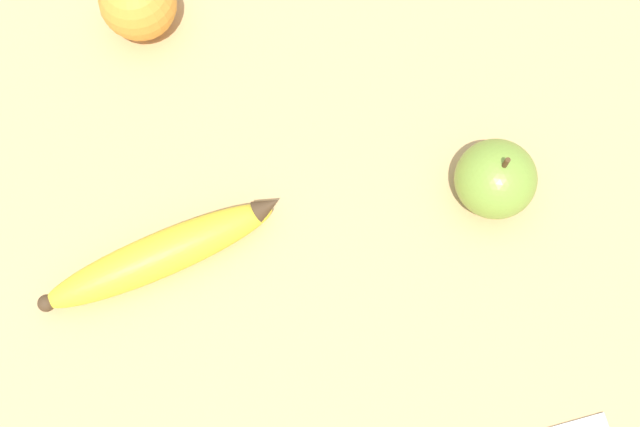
% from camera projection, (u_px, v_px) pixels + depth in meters
% --- Properties ---
extents(ground_plane, '(3.00, 3.00, 0.00)m').
position_uv_depth(ground_plane, '(303.00, 218.00, 0.67)').
color(ground_plane, tan).
extents(banana, '(0.14, 0.21, 0.04)m').
position_uv_depth(banana, '(162.00, 254.00, 0.64)').
color(banana, yellow).
rests_on(banana, ground_plane).
extents(orange, '(0.07, 0.07, 0.07)m').
position_uv_depth(orange, '(138.00, 2.00, 0.70)').
color(orange, orange).
rests_on(orange, ground_plane).
extents(apple, '(0.07, 0.07, 0.08)m').
position_uv_depth(apple, '(496.00, 179.00, 0.65)').
color(apple, olive).
rests_on(apple, ground_plane).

